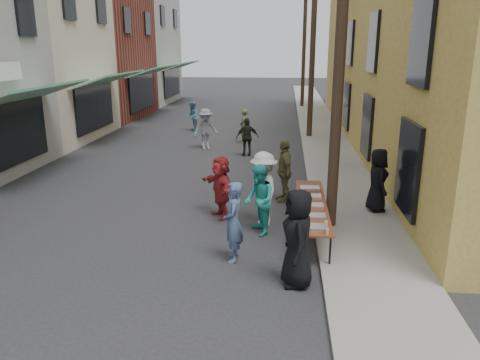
% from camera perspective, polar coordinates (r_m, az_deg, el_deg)
% --- Properties ---
extents(ground, '(120.00, 120.00, 0.00)m').
position_cam_1_polar(ground, '(9.70, -14.11, -11.39)').
color(ground, '#28282B').
rests_on(ground, ground).
extents(sidewalk, '(2.20, 60.00, 0.10)m').
position_cam_1_polar(sidewalk, '(23.54, 10.12, 5.20)').
color(sidewalk, gray).
rests_on(sidewalk, ground).
extents(storefront_row, '(8.00, 37.00, 9.00)m').
position_cam_1_polar(storefront_row, '(26.50, -24.88, 14.07)').
color(storefront_row, maroon).
rests_on(storefront_row, ground).
extents(building_ochre, '(10.00, 28.00, 10.00)m').
position_cam_1_polar(building_ochre, '(23.47, 26.57, 15.95)').
color(building_ochre, '#A9863C').
rests_on(building_ochre, ground).
extents(utility_pole_near, '(0.26, 0.26, 9.00)m').
position_cam_1_polar(utility_pole_near, '(11.13, 12.19, 16.29)').
color(utility_pole_near, '#2D2116').
rests_on(utility_pole_near, ground).
extents(utility_pole_mid, '(0.26, 0.26, 9.00)m').
position_cam_1_polar(utility_pole_mid, '(23.09, 8.87, 16.16)').
color(utility_pole_mid, '#2D2116').
rests_on(utility_pole_mid, ground).
extents(utility_pole_far, '(0.26, 0.26, 9.00)m').
position_cam_1_polar(utility_pole_far, '(35.08, 7.83, 16.11)').
color(utility_pole_far, '#2D2116').
rests_on(utility_pole_far, ground).
extents(serving_table, '(0.70, 4.00, 0.75)m').
position_cam_1_polar(serving_table, '(11.35, 8.74, -3.03)').
color(serving_table, '#5F2D16').
rests_on(serving_table, ground).
extents(catering_tray_sausage, '(0.50, 0.33, 0.08)m').
position_cam_1_polar(catering_tray_sausage, '(9.78, 9.24, -5.75)').
color(catering_tray_sausage, maroon).
rests_on(catering_tray_sausage, serving_table).
extents(catering_tray_foil_b, '(0.50, 0.33, 0.08)m').
position_cam_1_polar(catering_tray_foil_b, '(10.39, 9.03, -4.42)').
color(catering_tray_foil_b, '#B2B2B7').
rests_on(catering_tray_foil_b, serving_table).
extents(catering_tray_buns, '(0.50, 0.33, 0.08)m').
position_cam_1_polar(catering_tray_buns, '(11.05, 8.84, -3.16)').
color(catering_tray_buns, tan).
rests_on(catering_tray_buns, serving_table).
extents(catering_tray_foil_d, '(0.50, 0.33, 0.08)m').
position_cam_1_polar(catering_tray_foil_d, '(11.71, 8.66, -2.03)').
color(catering_tray_foil_d, '#B2B2B7').
rests_on(catering_tray_foil_d, serving_table).
extents(catering_tray_buns_end, '(0.50, 0.33, 0.08)m').
position_cam_1_polar(catering_tray_buns_end, '(12.37, 8.51, -1.03)').
color(catering_tray_buns_end, tan).
rests_on(catering_tray_buns_end, serving_table).
extents(condiment_jar_a, '(0.07, 0.07, 0.08)m').
position_cam_1_polar(condiment_jar_a, '(9.49, 8.01, -6.40)').
color(condiment_jar_a, '#A57F26').
rests_on(condiment_jar_a, serving_table).
extents(condiment_jar_b, '(0.07, 0.07, 0.08)m').
position_cam_1_polar(condiment_jar_b, '(9.58, 7.99, -6.17)').
color(condiment_jar_b, '#A57F26').
rests_on(condiment_jar_b, serving_table).
extents(condiment_jar_c, '(0.07, 0.07, 0.08)m').
position_cam_1_polar(condiment_jar_c, '(9.68, 7.97, -5.94)').
color(condiment_jar_c, '#A57F26').
rests_on(condiment_jar_c, serving_table).
extents(cup_stack, '(0.08, 0.08, 0.12)m').
position_cam_1_polar(cup_stack, '(9.56, 10.54, -6.22)').
color(cup_stack, tan).
rests_on(cup_stack, serving_table).
extents(guest_front_a, '(0.72, 1.00, 1.89)m').
position_cam_1_polar(guest_front_a, '(8.82, 7.03, -7.06)').
color(guest_front_a, black).
rests_on(guest_front_a, ground).
extents(guest_front_b, '(0.45, 0.65, 1.72)m').
position_cam_1_polar(guest_front_b, '(9.75, -0.82, -5.15)').
color(guest_front_b, '#455B85').
rests_on(guest_front_b, ground).
extents(guest_front_c, '(0.89, 1.00, 1.71)m').
position_cam_1_polar(guest_front_c, '(11.12, 2.33, -2.47)').
color(guest_front_c, teal).
rests_on(guest_front_c, ground).
extents(guest_front_d, '(1.03, 1.38, 1.90)m').
position_cam_1_polar(guest_front_d, '(11.66, 2.87, -1.12)').
color(guest_front_d, beige).
rests_on(guest_front_d, ground).
extents(guest_front_e, '(0.68, 1.15, 1.83)m').
position_cam_1_polar(guest_front_e, '(13.57, 5.39, 1.16)').
color(guest_front_e, brown).
rests_on(guest_front_e, ground).
extents(guest_queue_back, '(1.22, 1.57, 1.66)m').
position_cam_1_polar(guest_queue_back, '(12.24, -2.36, -0.85)').
color(guest_queue_back, maroon).
rests_on(guest_queue_back, ground).
extents(server, '(0.65, 0.90, 1.70)m').
position_cam_1_polar(server, '(12.96, 16.42, 0.00)').
color(server, black).
rests_on(server, sidewalk).
extents(passerby_left, '(1.32, 1.13, 1.77)m').
position_cam_1_polar(passerby_left, '(20.58, -4.19, 6.22)').
color(passerby_left, slate).
rests_on(passerby_left, ground).
extents(passerby_mid, '(0.98, 0.59, 1.57)m').
position_cam_1_polar(passerby_mid, '(19.18, 0.90, 5.24)').
color(passerby_mid, black).
rests_on(passerby_mid, ground).
extents(passerby_right, '(0.42, 0.61, 1.58)m').
position_cam_1_polar(passerby_right, '(21.79, 0.45, 6.56)').
color(passerby_right, '#566238').
rests_on(passerby_right, ground).
extents(passerby_far, '(0.76, 0.88, 1.57)m').
position_cam_1_polar(passerby_far, '(25.06, -5.83, 7.72)').
color(passerby_far, '#568BA6').
rests_on(passerby_far, ground).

